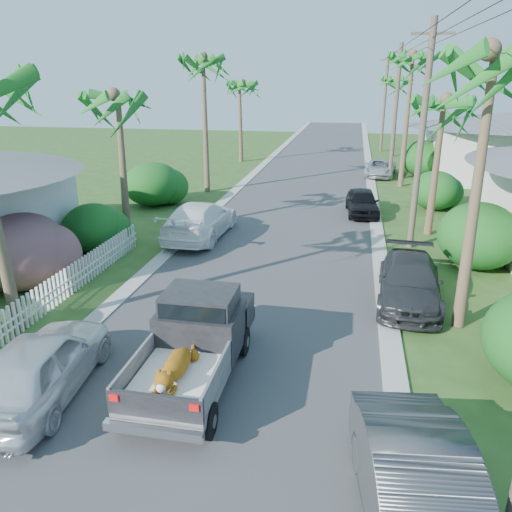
% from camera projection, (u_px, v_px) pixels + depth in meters
% --- Properties ---
extents(ground, '(120.00, 120.00, 0.00)m').
position_uv_depth(ground, '(190.00, 427.00, 10.36)').
color(ground, '#2D481B').
rests_on(ground, ground).
extents(road, '(8.00, 100.00, 0.02)m').
position_uv_depth(road, '(306.00, 186.00, 33.46)').
color(road, '#38383A').
rests_on(road, ground).
extents(curb_left, '(0.60, 100.00, 0.06)m').
position_uv_depth(curb_left, '(244.00, 183.00, 34.22)').
color(curb_left, '#A5A39E').
rests_on(curb_left, ground).
extents(curb_right, '(0.60, 100.00, 0.06)m').
position_uv_depth(curb_right, '(372.00, 188.00, 32.68)').
color(curb_right, '#A5A39E').
rests_on(curb_right, ground).
extents(pickup_truck, '(1.98, 5.12, 2.06)m').
position_uv_depth(pickup_truck, '(198.00, 336.00, 11.95)').
color(pickup_truck, black).
rests_on(pickup_truck, ground).
extents(parked_car_rn, '(2.28, 4.91, 1.56)m').
position_uv_depth(parked_car_rn, '(423.00, 502.00, 7.57)').
color(parked_car_rn, '#333638').
rests_on(parked_car_rn, ground).
extents(parked_car_rm, '(2.25, 4.86, 1.37)m').
position_uv_depth(parked_car_rm, '(409.00, 282.00, 15.94)').
color(parked_car_rm, '#2B2D30').
rests_on(parked_car_rm, ground).
extents(parked_car_rf, '(1.89, 4.01, 1.33)m').
position_uv_depth(parked_car_rf, '(362.00, 202.00, 26.22)').
color(parked_car_rf, black).
rests_on(parked_car_rf, ground).
extents(parked_car_rd, '(2.53, 4.52, 1.19)m').
position_uv_depth(parked_car_rd, '(380.00, 168.00, 36.41)').
color(parked_car_rd, '#B5B8BD').
rests_on(parked_car_rd, ground).
extents(parked_car_ln, '(2.29, 4.73, 1.55)m').
position_uv_depth(parked_car_ln, '(40.00, 366.00, 11.13)').
color(parked_car_ln, silver).
rests_on(parked_car_ln, ground).
extents(parked_car_lf, '(2.43, 5.63, 1.61)m').
position_uv_depth(parked_car_lf, '(200.00, 220.00, 22.38)').
color(parked_car_lf, white).
rests_on(parked_car_lf, ground).
extents(palm_l_b, '(4.40, 4.40, 7.40)m').
position_uv_depth(palm_l_b, '(116.00, 95.00, 20.58)').
color(palm_l_b, brown).
rests_on(palm_l_b, ground).
extents(palm_l_c, '(4.40, 4.40, 9.20)m').
position_uv_depth(palm_l_c, '(203.00, 58.00, 29.09)').
color(palm_l_c, brown).
rests_on(palm_l_c, ground).
extents(palm_l_d, '(4.40, 4.40, 7.70)m').
position_uv_depth(palm_l_d, '(240.00, 83.00, 40.76)').
color(palm_l_d, brown).
rests_on(palm_l_d, ground).
extents(palm_r_a, '(4.40, 4.40, 8.70)m').
position_uv_depth(palm_r_a, '(497.00, 53.00, 12.27)').
color(palm_r_a, brown).
rests_on(palm_r_a, ground).
extents(palm_r_b, '(4.40, 4.40, 7.20)m').
position_uv_depth(palm_r_b, '(444.00, 100.00, 21.03)').
color(palm_r_b, brown).
rests_on(palm_r_b, ground).
extents(palm_r_c, '(4.40, 4.40, 9.40)m').
position_uv_depth(palm_r_c, '(413.00, 56.00, 30.54)').
color(palm_r_c, brown).
rests_on(palm_r_c, ground).
extents(palm_r_d, '(4.40, 4.40, 8.00)m').
position_uv_depth(palm_r_d, '(399.00, 79.00, 43.89)').
color(palm_r_d, brown).
rests_on(palm_r_d, ground).
extents(shrub_l_b, '(3.00, 3.30, 2.60)m').
position_uv_depth(shrub_l_b, '(23.00, 252.00, 16.85)').
color(shrub_l_b, '#B31967').
rests_on(shrub_l_b, ground).
extents(shrub_l_c, '(2.40, 2.64, 2.00)m').
position_uv_depth(shrub_l_c, '(93.00, 228.00, 20.58)').
color(shrub_l_c, '#154B1A').
rests_on(shrub_l_c, ground).
extents(shrub_l_d, '(3.20, 3.52, 2.40)m').
position_uv_depth(shrub_l_d, '(153.00, 184.00, 28.01)').
color(shrub_l_d, '#154B1A').
rests_on(shrub_l_d, ground).
extents(shrub_r_b, '(3.00, 3.30, 2.50)m').
position_uv_depth(shrub_r_b, '(479.00, 236.00, 18.71)').
color(shrub_r_b, '#154B1A').
rests_on(shrub_r_b, ground).
extents(shrub_r_c, '(2.60, 2.86, 2.10)m').
position_uv_depth(shrub_r_c, '(435.00, 190.00, 27.15)').
color(shrub_r_c, '#154B1A').
rests_on(shrub_r_c, ground).
extents(shrub_r_d, '(3.20, 3.52, 2.60)m').
position_uv_depth(shrub_r_d, '(423.00, 158.00, 36.22)').
color(shrub_r_d, '#154B1A').
rests_on(shrub_r_d, ground).
extents(picket_fence, '(0.10, 11.00, 1.00)m').
position_uv_depth(picket_fence, '(66.00, 283.00, 16.34)').
color(picket_fence, white).
rests_on(picket_fence, ground).
extents(house_right_far, '(9.00, 8.00, 4.60)m').
position_uv_depth(house_right_far, '(499.00, 149.00, 35.05)').
color(house_right_far, silver).
rests_on(house_right_far, ground).
extents(utility_pole_b, '(1.60, 0.26, 9.00)m').
position_uv_depth(utility_pole_b, '(421.00, 137.00, 19.82)').
color(utility_pole_b, brown).
rests_on(utility_pole_b, ground).
extents(utility_pole_c, '(1.60, 0.26, 9.00)m').
position_uv_depth(utility_pole_c, '(395.00, 113.00, 33.68)').
color(utility_pole_c, brown).
rests_on(utility_pole_c, ground).
extents(utility_pole_d, '(1.60, 0.26, 9.00)m').
position_uv_depth(utility_pole_d, '(384.00, 102.00, 47.55)').
color(utility_pole_d, brown).
rests_on(utility_pole_d, ground).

